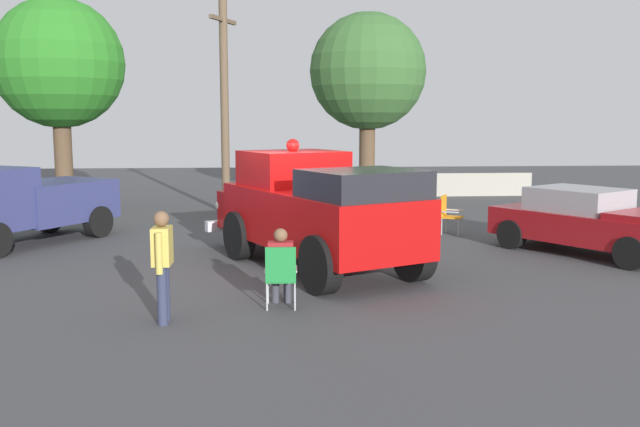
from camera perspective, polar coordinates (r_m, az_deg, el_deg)
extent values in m
plane|color=#424244|center=(13.93, -2.34, -4.73)|extent=(60.00, 60.00, 0.00)
cylinder|color=black|center=(15.09, -6.62, -1.79)|extent=(0.74, 1.08, 1.04)
cylinder|color=black|center=(15.98, -0.02, -1.21)|extent=(0.74, 1.08, 1.04)
cylinder|color=black|center=(12.01, 0.02, -4.20)|extent=(0.74, 1.08, 1.04)
cylinder|color=black|center=(13.10, 7.64, -3.27)|extent=(0.74, 1.08, 1.04)
cube|color=#B70C0C|center=(13.91, 0.00, -0.35)|extent=(4.01, 5.33, 1.10)
cube|color=#B70C0C|center=(16.43, -4.95, 0.42)|extent=(1.98, 1.57, 0.84)
cube|color=#B70C0C|center=(14.81, -2.22, 3.65)|extent=(2.45, 2.35, 0.76)
cube|color=#232328|center=(12.51, 3.54, 2.19)|extent=(2.50, 2.38, 0.60)
cube|color=silver|center=(16.84, -5.60, 0.59)|extent=(1.35, 0.73, 0.64)
cube|color=silver|center=(16.99, -5.72, -0.78)|extent=(2.11, 1.15, 0.24)
sphere|color=white|center=(16.53, -8.07, 0.69)|extent=(0.35, 0.35, 0.26)
sphere|color=white|center=(17.16, -3.23, 1.01)|extent=(0.35, 0.35, 0.26)
sphere|color=red|center=(14.79, -2.23, 5.58)|extent=(0.37, 0.37, 0.28)
cylinder|color=black|center=(15.32, 24.02, -2.96)|extent=(0.59, 0.71, 0.68)
cylinder|color=black|center=(18.18, 18.50, -1.10)|extent=(0.59, 0.71, 0.68)
cylinder|color=black|center=(16.86, 15.37, -1.64)|extent=(0.59, 0.71, 0.68)
cube|color=maroon|center=(16.69, 21.07, -1.00)|extent=(3.80, 4.50, 0.64)
cube|color=#99999E|center=(16.77, 20.29, 1.01)|extent=(2.34, 2.44, 0.56)
cylinder|color=black|center=(18.70, -17.63, -0.64)|extent=(0.65, 0.83, 0.80)
cylinder|color=black|center=(19.97, -21.25, -0.29)|extent=(0.65, 0.83, 0.80)
cube|color=navy|center=(18.85, -20.89, 0.97)|extent=(3.02, 3.29, 1.00)
cylinder|color=#B7BABF|center=(11.54, -4.27, -6.26)|extent=(0.03, 0.03, 0.44)
cylinder|color=#B7BABF|center=(11.53, -2.07, -6.25)|extent=(0.03, 0.03, 0.44)
cylinder|color=#B7BABF|center=(11.11, -4.35, -6.80)|extent=(0.03, 0.03, 0.44)
cylinder|color=#B7BABF|center=(11.10, -2.06, -6.80)|extent=(0.03, 0.03, 0.44)
cube|color=#1E7F38|center=(11.26, -3.20, -5.36)|extent=(0.50, 0.50, 0.04)
cube|color=#1E7F38|center=(10.97, -3.23, -4.20)|extent=(0.48, 0.06, 0.56)
cube|color=#B7BABF|center=(11.23, -4.43, -4.55)|extent=(0.05, 0.44, 0.03)
cube|color=#B7BABF|center=(11.22, -1.97, -4.54)|extent=(0.05, 0.44, 0.03)
cylinder|color=#B7BABF|center=(18.75, 11.53, -0.96)|extent=(0.04, 0.04, 0.44)
cylinder|color=#B7BABF|center=(18.33, 11.22, -1.16)|extent=(0.04, 0.04, 0.44)
cylinder|color=#B7BABF|center=(18.85, 10.22, -0.89)|extent=(0.04, 0.04, 0.44)
cylinder|color=#B7BABF|center=(18.43, 9.89, -1.07)|extent=(0.04, 0.04, 0.44)
cube|color=orange|center=(18.55, 10.73, -0.30)|extent=(0.65, 0.65, 0.04)
cube|color=orange|center=(18.57, 10.04, 0.61)|extent=(0.26, 0.44, 0.56)
cube|color=#B7BABF|center=(18.76, 10.92, 0.29)|extent=(0.40, 0.24, 0.03)
cube|color=#B7BABF|center=(18.30, 10.57, 0.11)|extent=(0.40, 0.24, 0.03)
cylinder|color=#383842|center=(11.58, -3.66, -6.17)|extent=(0.13, 0.13, 0.45)
cylinder|color=#383842|center=(11.58, -2.66, -6.17)|extent=(0.13, 0.13, 0.45)
cube|color=#383842|center=(11.36, -3.69, -4.97)|extent=(0.17, 0.45, 0.13)
cube|color=#383842|center=(11.35, -2.68, -4.97)|extent=(0.17, 0.45, 0.13)
cube|color=maroon|center=(11.10, -3.22, -3.68)|extent=(0.41, 0.23, 0.54)
sphere|color=brown|center=(11.05, -3.23, -1.78)|extent=(0.23, 0.23, 0.22)
cylinder|color=#2D334C|center=(10.53, -12.73, -6.56)|extent=(0.15, 0.15, 0.88)
cylinder|color=#2D334C|center=(10.74, -12.53, -6.27)|extent=(0.15, 0.15, 0.88)
cube|color=gold|center=(10.48, -12.75, -2.59)|extent=(0.27, 0.43, 0.56)
cylinder|color=gold|center=(10.23, -13.00, -3.19)|extent=(0.10, 0.10, 0.60)
cylinder|color=gold|center=(10.76, -12.49, -2.65)|extent=(0.10, 0.10, 0.60)
sphere|color=brown|center=(10.42, -12.81, -0.43)|extent=(0.24, 0.24, 0.23)
cylinder|color=brown|center=(24.01, -20.17, 4.05)|extent=(0.56, 0.56, 3.32)
sphere|color=#287721|center=(24.03, -20.52, 11.41)|extent=(4.08, 4.08, 4.08)
cylinder|color=brown|center=(24.34, 3.85, 4.43)|extent=(0.55, 0.55, 3.22)
sphere|color=#36622D|center=(24.36, 3.91, 11.49)|extent=(3.97, 3.97, 3.97)
cylinder|color=brown|center=(22.49, -7.78, 8.48)|extent=(0.26, 0.26, 6.65)
cube|color=brown|center=(22.69, -7.91, 15.37)|extent=(0.76, 1.62, 0.12)
cube|color=#A8A393|center=(27.26, 5.94, 2.31)|extent=(11.01, 0.12, 0.90)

